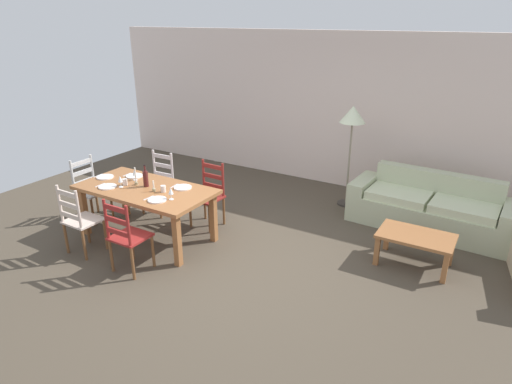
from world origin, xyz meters
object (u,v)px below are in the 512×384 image
at_px(dining_table, 146,194).
at_px(wine_glass_near_left, 120,179).
at_px(wine_bottle, 146,178).
at_px(coffee_cup_primary, 163,189).
at_px(standing_lamp, 352,121).
at_px(dining_chair_near_left, 80,220).
at_px(wine_glass_far_left, 135,173).
at_px(dining_chair_far_right, 209,195).
at_px(couch, 431,209).
at_px(dining_chair_head_west, 90,189).
at_px(wine_glass_near_right, 171,191).
at_px(coffee_cup_secondary, 125,182).
at_px(dining_chair_near_right, 127,236).
at_px(coffee_table, 416,239).
at_px(dining_chair_far_left, 159,183).

distance_m(dining_table, wine_glass_near_left, 0.39).
xyz_separation_m(wine_bottle, coffee_cup_primary, (0.34, -0.04, -0.07)).
bearing_deg(standing_lamp, dining_chair_near_left, -126.13).
xyz_separation_m(wine_glass_far_left, standing_lamp, (2.31, 2.39, 0.55)).
xyz_separation_m(dining_chair_far_right, wine_glass_far_left, (-0.82, -0.62, 0.38)).
height_order(dining_table, standing_lamp, standing_lamp).
xyz_separation_m(dining_chair_near_left, couch, (3.77, 3.13, -0.19)).
bearing_deg(dining_chair_head_west, wine_glass_near_right, -5.25).
bearing_deg(dining_table, coffee_cup_primary, 1.73).
xyz_separation_m(coffee_cup_secondary, couch, (3.65, 2.42, -0.50)).
distance_m(wine_glass_far_left, coffee_cup_primary, 0.67).
bearing_deg(dining_chair_near_right, wine_glass_near_left, 138.70).
height_order(wine_glass_near_left, wine_glass_near_right, same).
distance_m(coffee_table, standing_lamp, 2.24).
distance_m(dining_chair_near_left, standing_lamp, 4.20).
height_order(wine_glass_near_left, coffee_cup_secondary, wine_glass_near_left).
bearing_deg(dining_chair_near_right, dining_table, 118.49).
xyz_separation_m(dining_chair_near_left, standing_lamp, (2.42, 3.31, 0.93)).
relative_size(dining_chair_far_left, wine_glass_far_left, 5.96).
bearing_deg(dining_chair_near_left, couch, 39.66).
bearing_deg(wine_bottle, dining_chair_head_west, -179.19).
bearing_deg(wine_glass_near_right, coffee_cup_secondary, 175.62).
bearing_deg(wine_glass_near_right, wine_glass_far_left, 162.79).
relative_size(wine_glass_near_left, standing_lamp, 0.10).
distance_m(dining_chair_far_left, dining_chair_far_right, 0.96).
bearing_deg(wine_glass_near_right, dining_chair_far_right, 95.89).
height_order(wine_bottle, wine_glass_near_left, wine_bottle).
height_order(wine_glass_far_left, coffee_cup_secondary, wine_glass_far_left).
bearing_deg(couch, dining_chair_near_right, -132.84).
xyz_separation_m(coffee_cup_primary, coffee_cup_secondary, (-0.63, -0.08, 0.00)).
height_order(dining_chair_head_west, coffee_cup_primary, dining_chair_head_west).
xyz_separation_m(wine_glass_near_left, coffee_table, (3.67, 1.29, -0.51)).
height_order(dining_chair_far_left, coffee_cup_primary, dining_chair_far_left).
distance_m(couch, coffee_table, 1.22).
xyz_separation_m(coffee_cup_secondary, coffee_table, (3.68, 1.20, -0.44)).
bearing_deg(dining_chair_far_left, dining_chair_far_right, -0.02).
bearing_deg(dining_chair_far_right, wine_glass_near_left, -130.48).
distance_m(dining_table, wine_glass_far_left, 0.41).
bearing_deg(coffee_cup_primary, dining_chair_head_west, 179.27).
distance_m(wine_glass_near_right, wine_glass_far_left, 0.95).
bearing_deg(wine_glass_near_left, dining_chair_near_left, -102.11).
bearing_deg(coffee_table, dining_chair_head_west, -166.36).
height_order(dining_table, coffee_table, dining_table).
distance_m(dining_chair_near_right, dining_chair_far_right, 1.56).
distance_m(dining_chair_head_west, wine_glass_near_right, 1.82).
height_order(coffee_cup_secondary, couch, coffee_cup_secondary).
relative_size(wine_bottle, wine_glass_far_left, 1.96).
bearing_deg(dining_chair_head_west, coffee_table, 13.64).
bearing_deg(coffee_table, wine_glass_near_left, -160.68).
distance_m(wine_glass_far_left, standing_lamp, 3.37).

